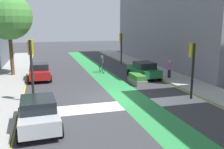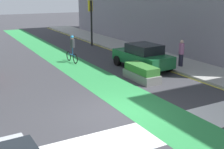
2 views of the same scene
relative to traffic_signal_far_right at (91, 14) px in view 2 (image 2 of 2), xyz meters
name	(u,v)px [view 2 (image 2 of 2)]	position (x,y,z in m)	size (l,w,h in m)	color
ground_plane	(117,113)	(-5.52, -14.48, -2.80)	(120.00, 120.00, 0.00)	#38383D
bike_lane_paint	(145,107)	(-4.15, -14.48, -2.80)	(2.40, 60.00, 0.01)	#2D8C47
crosswalk_band	(146,134)	(-5.52, -16.48, -2.80)	(12.00, 1.80, 0.01)	silver
curb_stripe_right	(223,89)	(0.48, -14.48, -2.80)	(0.16, 60.00, 0.01)	yellow
traffic_signal_far_right	(91,14)	(0.00, 0.00, 0.00)	(0.35, 0.52, 3.99)	black
car_green_right_far	(143,56)	(-0.67, -9.15, -2.00)	(2.20, 4.28, 1.57)	#196033
cyclist_in_lane	(72,48)	(-3.91, -5.45, -1.83)	(0.32, 1.73, 1.86)	black
pedestrian_sidewalk_right_a	(181,53)	(1.47, -10.26, -1.81)	(0.34, 0.34, 1.65)	#262638
median_planter	(141,73)	(-2.15, -11.23, -2.40)	(0.95, 2.38, 0.85)	slate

